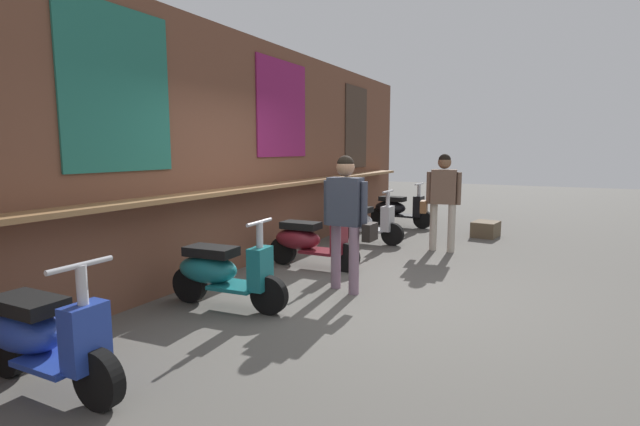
% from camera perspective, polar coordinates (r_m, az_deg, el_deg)
% --- Properties ---
extents(ground_plane, '(37.88, 37.88, 0.00)m').
position_cam_1_polar(ground_plane, '(5.55, 3.82, -9.93)').
color(ground_plane, '#56544F').
extents(market_stall_facade, '(13.53, 0.61, 3.27)m').
position_cam_1_polar(market_stall_facade, '(6.36, -13.10, 7.10)').
color(market_stall_facade, brown).
rests_on(market_stall_facade, ground_plane).
extents(scooter_blue, '(0.46, 1.40, 0.97)m').
position_cam_1_polar(scooter_blue, '(3.91, -30.77, -12.67)').
color(scooter_blue, '#233D9E').
rests_on(scooter_blue, ground_plane).
extents(scooter_teal, '(0.49, 1.40, 0.97)m').
position_cam_1_polar(scooter_teal, '(5.16, -11.90, -6.96)').
color(scooter_teal, '#197075').
rests_on(scooter_teal, ground_plane).
extents(scooter_maroon, '(0.46, 1.40, 0.97)m').
position_cam_1_polar(scooter_maroon, '(6.73, -1.44, -3.35)').
color(scooter_maroon, maroon).
rests_on(scooter_maroon, ground_plane).
extents(scooter_silver, '(0.46, 1.40, 0.97)m').
position_cam_1_polar(scooter_silver, '(8.55, 5.16, -1.00)').
color(scooter_silver, '#B2B5BA').
rests_on(scooter_silver, ground_plane).
extents(scooter_black, '(0.50, 1.40, 0.97)m').
position_cam_1_polar(scooter_black, '(10.43, 9.36, 0.51)').
color(scooter_black, black).
rests_on(scooter_black, ground_plane).
extents(shopper_with_handbag, '(0.27, 0.64, 1.61)m').
position_cam_1_polar(shopper_with_handbag, '(5.50, 3.22, 0.31)').
color(shopper_with_handbag, gray).
rests_on(shopper_with_handbag, ground_plane).
extents(shopper_browsing, '(0.33, 0.65, 1.61)m').
position_cam_1_polar(shopper_browsing, '(7.96, 14.62, 2.35)').
color(shopper_browsing, '#ADA393').
rests_on(shopper_browsing, ground_plane).
extents(merchandise_crate, '(0.60, 0.51, 0.30)m').
position_cam_1_polar(merchandise_crate, '(9.64, 19.43, -1.86)').
color(merchandise_crate, brown).
rests_on(merchandise_crate, ground_plane).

